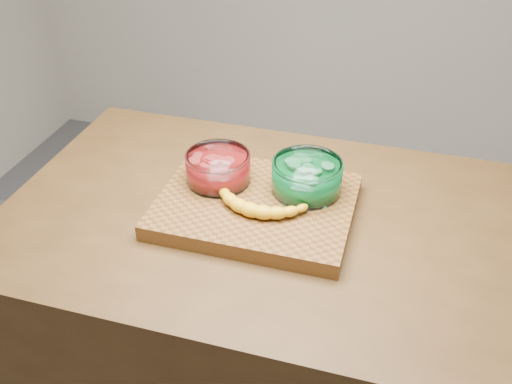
# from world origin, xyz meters

# --- Properties ---
(counter) EXTENTS (1.20, 0.80, 0.90)m
(counter) POSITION_xyz_m (0.00, 0.00, 0.45)
(counter) COLOR #492F16
(counter) RESTS_ON ground
(cutting_board) EXTENTS (0.45, 0.35, 0.04)m
(cutting_board) POSITION_xyz_m (0.00, 0.00, 0.92)
(cutting_board) COLOR brown
(cutting_board) RESTS_ON counter
(bowl_red) EXTENTS (0.16, 0.16, 0.07)m
(bowl_red) POSITION_xyz_m (-0.11, 0.05, 0.98)
(bowl_red) COLOR white
(bowl_red) RESTS_ON cutting_board
(bowl_green) EXTENTS (0.17, 0.17, 0.08)m
(bowl_green) POSITION_xyz_m (0.10, 0.07, 0.98)
(bowl_green) COLOR white
(bowl_green) RESTS_ON cutting_board
(banana) EXTENTS (0.26, 0.13, 0.04)m
(banana) POSITION_xyz_m (0.01, -0.03, 0.96)
(banana) COLOR #ECAD15
(banana) RESTS_ON cutting_board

